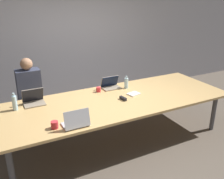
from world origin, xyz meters
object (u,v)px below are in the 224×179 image
laptop_far_center (111,85)px  cup_near_left (55,125)px  person_far_left (31,98)px  laptop_near_left (76,122)px  stapler (123,98)px  cup_far_center (99,90)px  laptop_far_left (34,99)px  bottle_far_center (126,83)px  bottle_far_left (15,103)px

laptop_far_center → cup_near_left: (-1.33, -1.00, -0.02)m
person_far_left → laptop_near_left: bearing=-76.8°
laptop_far_center → stapler: bearing=-96.7°
person_far_left → cup_near_left: bearing=-86.9°
cup_far_center → laptop_far_left: bearing=179.9°
laptop_far_center → person_far_left: (-1.41, 0.36, -0.14)m
person_far_left → stapler: person_far_left is taller
laptop_far_center → cup_far_center: (-0.28, -0.08, -0.02)m
bottle_far_center → cup_far_center: bearing=173.5°
laptop_near_left → person_far_left: 1.50m
laptop_near_left → bottle_far_left: 1.12m
bottle_far_center → person_far_left: (-1.66, 0.50, -0.18)m
laptop_far_center → laptop_far_left: 1.42m
cup_far_center → stapler: (0.21, -0.52, -0.02)m
cup_near_left → bottle_far_left: bottle_far_left is taller
cup_far_center → bottle_far_center: (0.54, -0.06, 0.06)m
bottle_far_center → laptop_near_left: bearing=-144.3°
laptop_far_left → cup_far_center: bearing=-0.1°
laptop_far_center → stapler: laptop_far_center is taller
stapler → laptop_far_center: bearing=74.2°
stapler → laptop_far_left: bearing=149.7°
laptop_far_center → laptop_near_left: bearing=-134.4°
laptop_near_left → bottle_far_left: bearing=-54.4°
laptop_near_left → bottle_far_center: bearing=-144.3°
laptop_far_left → bottle_far_center: bearing=-2.1°
laptop_far_left → stapler: bearing=-21.2°
laptop_near_left → laptop_far_left: same height
cup_far_center → laptop_far_left: laptop_far_left is taller
bottle_far_center → cup_near_left: bearing=-151.5°
laptop_far_center → cup_far_center: 0.29m
cup_near_left → laptop_far_left: (-0.09, 0.93, 0.02)m
cup_far_center → stapler: cup_far_center is taller
laptop_far_left → stapler: (1.35, -0.52, -0.05)m
laptop_far_left → bottle_far_left: 0.32m
laptop_near_left → cup_near_left: size_ratio=3.46×
laptop_far_left → bottle_far_left: size_ratio=1.20×
laptop_far_center → bottle_far_left: size_ratio=1.22×
laptop_far_center → cup_near_left: 1.67m
cup_far_center → laptop_far_left: 1.14m
cup_near_left → bottle_far_left: bearing=115.0°
cup_near_left → person_far_left: size_ratio=0.07×
laptop_near_left → laptop_far_left: bearing=-70.8°
person_far_left → bottle_far_left: (-0.31, -0.54, 0.19)m
cup_near_left → stapler: 1.33m
person_far_left → stapler: size_ratio=9.13×
cup_near_left → person_far_left: (-0.07, 1.36, -0.12)m
bottle_far_center → cup_near_left: 1.81m
laptop_near_left → person_far_left: bearing=-76.8°
cup_near_left → laptop_far_left: bearing=95.4°
cup_near_left → stapler: cup_near_left is taller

